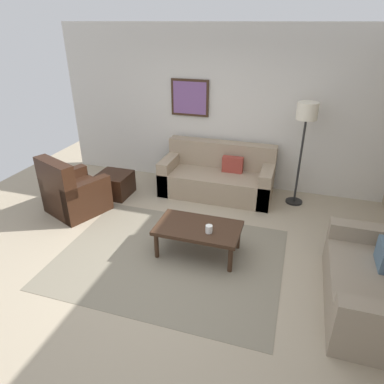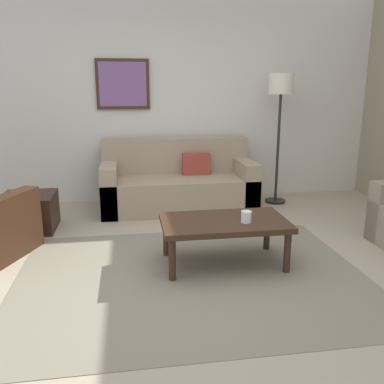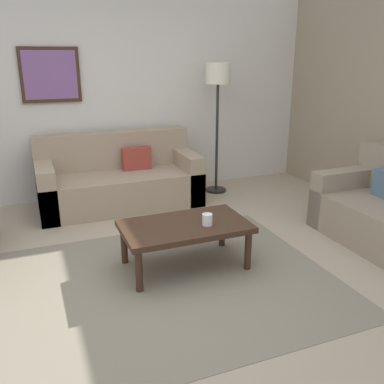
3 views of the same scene
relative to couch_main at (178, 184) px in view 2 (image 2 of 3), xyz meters
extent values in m
plane|color=tan|center=(-0.14, -2.11, -0.30)|extent=(8.00, 8.00, 0.00)
cube|color=silver|center=(-0.14, 0.49, 1.10)|extent=(6.00, 0.12, 2.80)
cube|color=gray|center=(-0.14, -2.11, -0.29)|extent=(2.89, 2.21, 0.01)
cube|color=gray|center=(0.00, -0.10, -0.09)|extent=(1.94, 0.88, 0.42)
cube|color=gray|center=(0.00, 0.22, 0.14)|extent=(1.94, 0.24, 0.88)
cube|color=gray|center=(-0.87, -0.10, 0.01)|extent=(0.20, 0.88, 0.62)
cube|color=gray|center=(0.87, -0.10, 0.01)|extent=(0.20, 0.88, 0.62)
cube|color=#99382D|center=(0.25, 0.00, 0.26)|extent=(0.36, 0.12, 0.28)
cube|color=black|center=(-1.73, -1.48, 0.00)|extent=(0.46, 0.80, 0.60)
cube|color=black|center=(-1.73, -0.67, -0.10)|extent=(0.56, 0.56, 0.40)
cylinder|color=#382316|center=(-0.31, -2.14, -0.12)|extent=(0.06, 0.06, 0.36)
cylinder|color=#382316|center=(0.67, -2.14, -0.12)|extent=(0.06, 0.06, 0.36)
cylinder|color=#382316|center=(-0.31, -1.62, -0.12)|extent=(0.06, 0.06, 0.36)
cylinder|color=#382316|center=(0.67, -1.62, -0.12)|extent=(0.06, 0.06, 0.36)
cube|color=#382316|center=(0.18, -1.88, 0.09)|extent=(1.10, 0.64, 0.05)
cylinder|color=white|center=(0.35, -1.98, 0.16)|extent=(0.09, 0.09, 0.10)
cylinder|color=black|center=(1.35, -0.01, -0.28)|extent=(0.28, 0.28, 0.03)
cylinder|color=#262626|center=(1.35, -0.01, 0.43)|extent=(0.04, 0.04, 1.45)
cylinder|color=beige|center=(1.35, -0.01, 1.28)|extent=(0.32, 0.32, 0.26)
cube|color=#382316|center=(-0.66, 0.41, 1.28)|extent=(0.69, 0.04, 0.64)
cube|color=#7B528B|center=(-0.66, 0.39, 1.28)|extent=(0.61, 0.01, 0.56)
camera|label=1|loc=(1.25, -5.55, 2.51)|focal=32.28mm
camera|label=2|loc=(-0.63, -5.21, 1.24)|focal=38.30mm
camera|label=3|loc=(-1.01, -5.04, 1.52)|focal=39.20mm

